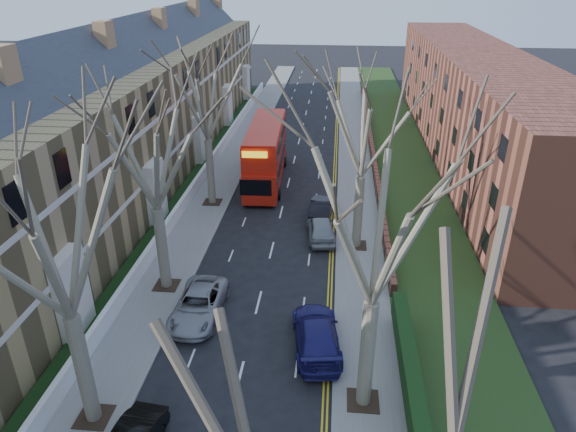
# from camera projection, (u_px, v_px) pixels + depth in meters

# --- Properties ---
(pavement_left) EXTENTS (3.00, 102.00, 0.12)m
(pavement_left) POSITION_uv_depth(u_px,v_px,m) (235.00, 157.00, 51.31)
(pavement_left) COLOR slate
(pavement_left) RESTS_ON ground
(pavement_right) EXTENTS (3.00, 102.00, 0.12)m
(pavement_right) POSITION_uv_depth(u_px,v_px,m) (355.00, 161.00, 50.26)
(pavement_right) COLOR slate
(pavement_right) RESTS_ON ground
(terrace_left) EXTENTS (9.70, 78.00, 13.60)m
(terrace_left) POSITION_uv_depth(u_px,v_px,m) (122.00, 124.00, 42.41)
(terrace_left) COLOR #9B834F
(terrace_left) RESTS_ON ground
(flats_right) EXTENTS (13.97, 54.00, 10.00)m
(flats_right) POSITION_uv_depth(u_px,v_px,m) (474.00, 104.00, 50.67)
(flats_right) COLOR brown
(flats_right) RESTS_ON ground
(front_wall_left) EXTENTS (0.30, 78.00, 1.00)m
(front_wall_left) POSITION_uv_depth(u_px,v_px,m) (198.00, 182.00, 44.06)
(front_wall_left) COLOR white
(front_wall_left) RESTS_ON ground
(grass_verge_right) EXTENTS (6.00, 102.00, 0.06)m
(grass_verge_right) POSITION_uv_depth(u_px,v_px,m) (402.00, 162.00, 49.83)
(grass_verge_right) COLOR #253D16
(grass_verge_right) RESTS_ON ground
(tree_left_mid) EXTENTS (10.50, 10.50, 14.71)m
(tree_left_mid) POSITION_uv_depth(u_px,v_px,m) (49.00, 218.00, 17.62)
(tree_left_mid) COLOR #6B614C
(tree_left_mid) RESTS_ON ground
(tree_left_far) EXTENTS (10.15, 10.15, 14.22)m
(tree_left_far) POSITION_uv_depth(u_px,v_px,m) (149.00, 139.00, 26.69)
(tree_left_far) COLOR #6B614C
(tree_left_far) RESTS_ON ground
(tree_left_dist) EXTENTS (10.50, 10.50, 14.71)m
(tree_left_dist) POSITION_uv_depth(u_px,v_px,m) (204.00, 84.00, 37.27)
(tree_left_dist) COLOR #6B614C
(tree_left_dist) RESTS_ON ground
(tree_right_mid) EXTENTS (10.50, 10.50, 14.71)m
(tree_right_mid) POSITION_uv_depth(u_px,v_px,m) (380.00, 207.00, 18.41)
(tree_right_mid) COLOR #6B614C
(tree_right_mid) RESTS_ON ground
(tree_right_far) EXTENTS (10.15, 10.15, 14.22)m
(tree_right_far) POSITION_uv_depth(u_px,v_px,m) (365.00, 114.00, 31.06)
(tree_right_far) COLOR #6B614C
(tree_right_far) RESTS_ON ground
(double_decker_bus) EXTENTS (3.38, 12.18, 5.01)m
(double_decker_bus) POSITION_uv_depth(u_px,v_px,m) (266.00, 155.00, 44.73)
(double_decker_bus) COLOR red
(double_decker_bus) RESTS_ON ground
(car_left_far) EXTENTS (2.50, 5.29, 1.46)m
(car_left_far) POSITION_uv_depth(u_px,v_px,m) (198.00, 305.00, 27.94)
(car_left_far) COLOR #929397
(car_left_far) RESTS_ON ground
(car_right_near) EXTENTS (2.96, 5.76, 1.60)m
(car_right_near) POSITION_uv_depth(u_px,v_px,m) (317.00, 334.00, 25.60)
(car_right_near) COLOR navy
(car_right_near) RESTS_ON ground
(car_right_mid) EXTENTS (2.44, 4.81, 1.57)m
(car_right_mid) POSITION_uv_depth(u_px,v_px,m) (321.00, 228.00, 35.98)
(car_right_mid) COLOR gray
(car_right_mid) RESTS_ON ground
(car_right_far) EXTENTS (1.85, 4.64, 1.50)m
(car_right_far) POSITION_uv_depth(u_px,v_px,m) (321.00, 208.00, 39.00)
(car_right_far) COLOR black
(car_right_far) RESTS_ON ground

